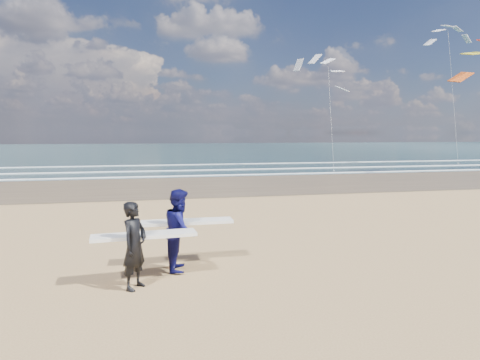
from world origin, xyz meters
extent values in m
cube|color=brown|center=(20.00, 18.00, 0.01)|extent=(220.00, 12.00, 0.01)
cube|color=#193438|center=(20.00, 72.00, 0.01)|extent=(220.00, 100.00, 0.02)
cube|color=white|center=(20.00, 22.80, 0.05)|extent=(220.00, 0.50, 0.05)
cube|color=white|center=(20.00, 27.50, 0.05)|extent=(220.00, 0.50, 0.05)
cube|color=white|center=(20.00, 34.00, 0.05)|extent=(220.00, 0.50, 0.05)
imported|color=black|center=(-0.02, 0.23, 0.91)|extent=(0.73, 0.79, 1.82)
cube|color=white|center=(0.18, 0.58, 1.03)|extent=(2.23, 0.67, 0.07)
imported|color=#0D0D48|center=(1.00, 1.27, 0.96)|extent=(0.85, 1.03, 1.91)
cube|color=white|center=(1.20, 1.62, 1.06)|extent=(2.21, 0.54, 0.07)
cube|color=slate|center=(15.61, 24.46, 0.05)|extent=(0.12, 0.12, 0.10)
cube|color=slate|center=(31.99, 29.79, 0.05)|extent=(0.12, 0.12, 0.10)
camera|label=1|loc=(0.25, -8.58, 3.20)|focal=32.00mm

